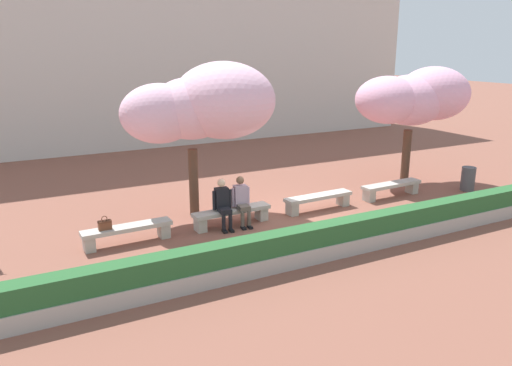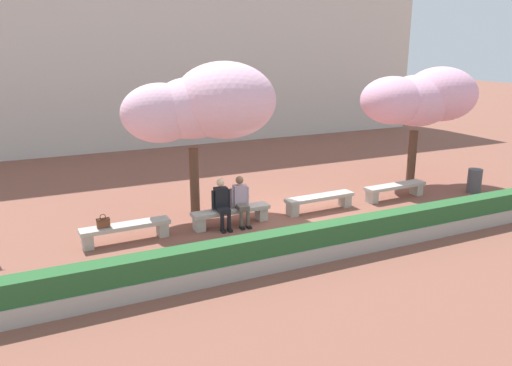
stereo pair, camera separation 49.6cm
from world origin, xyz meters
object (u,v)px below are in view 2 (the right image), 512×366
person_seated_left (222,201)px  handbag (103,222)px  trash_bin (474,181)px  person_seated_right (241,199)px  cherry_tree_main (204,105)px  stone_bench_center (320,200)px  cherry_tree_secondary (419,98)px  stone_bench_west_end (126,229)px  stone_bench_near_west (231,214)px  stone_bench_near_east (395,189)px

person_seated_left → handbag: person_seated_left is taller
handbag → trash_bin: (11.46, -0.58, -0.19)m
person_seated_right → cherry_tree_main: cherry_tree_main is taller
stone_bench_center → trash_bin: 5.49m
person_seated_right → cherry_tree_secondary: 7.43m
stone_bench_center → person_seated_right: size_ratio=1.67×
stone_bench_west_end → person_seated_right: size_ratio=1.67×
cherry_tree_secondary → stone_bench_center: bearing=-165.5°
stone_bench_near_west → person_seated_left: (-0.27, -0.05, 0.39)m
handbag → stone_bench_near_east: bearing=0.1°
person_seated_left → person_seated_right: bearing=0.0°
stone_bench_near_east → person_seated_left: (-5.76, -0.05, 0.39)m
stone_bench_center → cherry_tree_main: size_ratio=0.51×
cherry_tree_main → handbag: bearing=-158.7°
stone_bench_west_end → stone_bench_near_west: 2.74m
stone_bench_west_end → handbag: size_ratio=6.34×
person_seated_right → handbag: size_ratio=3.81×
stone_bench_west_end → person_seated_left: person_seated_left is taller
person_seated_right → cherry_tree_secondary: size_ratio=0.33×
stone_bench_near_east → person_seated_left: person_seated_left is taller
stone_bench_near_east → trash_bin: size_ratio=2.75×
handbag → stone_bench_west_end: bearing=1.8°
stone_bench_west_end → stone_bench_center: 5.49m
stone_bench_near_west → trash_bin: trash_bin is taller
stone_bench_center → trash_bin: size_ratio=2.75×
stone_bench_west_end → person_seated_right: person_seated_right is taller
person_seated_left → stone_bench_west_end: bearing=178.8°
stone_bench_center → trash_bin: bearing=-6.2°
stone_bench_near_east → cherry_tree_secondary: size_ratio=0.55×
person_seated_right → trash_bin: size_ratio=1.65×
stone_bench_west_end → stone_bench_center: bearing=0.0°
handbag → cherry_tree_secondary: 10.82m
cherry_tree_main → trash_bin: size_ratio=5.38×
handbag → person_seated_left: bearing=-0.7°
stone_bench_near_west → stone_bench_west_end: bearing=180.0°
stone_bench_center → person_seated_left: (-3.02, -0.05, 0.39)m
stone_bench_center → cherry_tree_secondary: cherry_tree_secondary is taller
person_seated_left → handbag: bearing=179.3°
person_seated_left → person_seated_right: (0.53, 0.00, 0.00)m
handbag → trash_bin: handbag is taller
handbag → cherry_tree_secondary: (10.50, 1.18, 2.31)m
stone_bench_center → handbag: size_ratio=6.34×
person_seated_left → handbag: 2.98m
stone_bench_near_east → cherry_tree_main: (-5.75, 1.15, 2.74)m
stone_bench_west_end → person_seated_right: 3.03m
stone_bench_center → handbag: bearing=-179.8°
stone_bench_near_west → person_seated_right: person_seated_right is taller
stone_bench_near_east → cherry_tree_main: cherry_tree_main is taller
stone_bench_near_east → cherry_tree_secondary: 3.34m
stone_bench_near_west → cherry_tree_secondary: cherry_tree_secondary is taller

